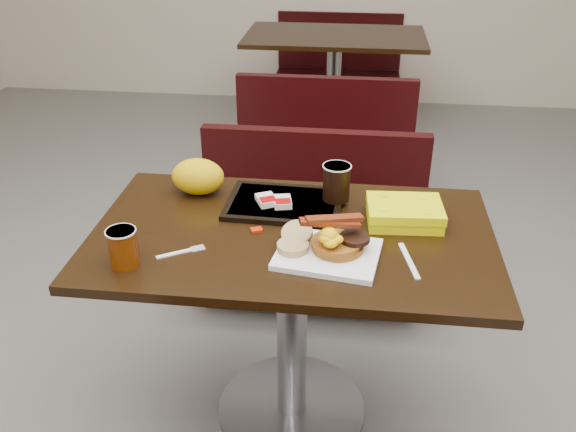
# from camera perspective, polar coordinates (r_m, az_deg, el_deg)

# --- Properties ---
(floor) EXTENTS (6.00, 7.00, 0.01)m
(floor) POSITION_cam_1_polar(r_m,az_deg,el_deg) (2.30, 0.34, -17.74)
(floor) COLOR slate
(floor) RESTS_ON ground
(table_near) EXTENTS (1.20, 0.70, 0.75)m
(table_near) POSITION_cam_1_polar(r_m,az_deg,el_deg) (2.05, 0.37, -10.57)
(table_near) COLOR black
(table_near) RESTS_ON floor
(bench_near_n) EXTENTS (1.00, 0.46, 0.72)m
(bench_near_n) POSITION_cam_1_polar(r_m,az_deg,el_deg) (2.63, 2.07, -1.05)
(bench_near_n) COLOR black
(bench_near_n) RESTS_ON floor
(table_far) EXTENTS (1.20, 0.70, 0.75)m
(table_far) POSITION_cam_1_polar(r_m,az_deg,el_deg) (4.37, 4.24, 11.73)
(table_far) COLOR black
(table_far) RESTS_ON floor
(bench_far_s) EXTENTS (1.00, 0.46, 0.72)m
(bench_far_s) POSITION_cam_1_polar(r_m,az_deg,el_deg) (3.71, 3.66, 8.28)
(bench_far_s) COLOR black
(bench_far_s) RESTS_ON floor
(bench_far_n) EXTENTS (1.00, 0.46, 0.72)m
(bench_far_n) POSITION_cam_1_polar(r_m,az_deg,el_deg) (5.04, 4.66, 13.94)
(bench_far_n) COLOR black
(bench_far_n) RESTS_ON floor
(platter) EXTENTS (0.31, 0.26, 0.02)m
(platter) POSITION_cam_1_polar(r_m,az_deg,el_deg) (1.71, 3.72, -3.58)
(platter) COLOR white
(platter) RESTS_ON table_near
(pancake_stack) EXTENTS (0.17, 0.17, 0.03)m
(pancake_stack) POSITION_cam_1_polar(r_m,az_deg,el_deg) (1.71, 4.67, -2.67)
(pancake_stack) COLOR brown
(pancake_stack) RESTS_ON platter
(sausage_patty) EXTENTS (0.10, 0.10, 0.01)m
(sausage_patty) POSITION_cam_1_polar(r_m,az_deg,el_deg) (1.71, 6.24, -2.05)
(sausage_patty) COLOR black
(sausage_patty) RESTS_ON pancake_stack
(scrambled_eggs) EXTENTS (0.10, 0.09, 0.05)m
(scrambled_eggs) POSITION_cam_1_polar(r_m,az_deg,el_deg) (1.67, 3.85, -1.97)
(scrambled_eggs) COLOR #EFB804
(scrambled_eggs) RESTS_ON pancake_stack
(bacon_strips) EXTENTS (0.18, 0.12, 0.01)m
(bacon_strips) POSITION_cam_1_polar(r_m,az_deg,el_deg) (1.68, 3.93, -0.55)
(bacon_strips) COLOR #470505
(bacon_strips) RESTS_ON scrambled_eggs
(muffin_bottom) EXTENTS (0.10, 0.10, 0.02)m
(muffin_bottom) POSITION_cam_1_polar(r_m,az_deg,el_deg) (1.71, 0.45, -2.88)
(muffin_bottom) COLOR tan
(muffin_bottom) RESTS_ON platter
(muffin_top) EXTENTS (0.11, 0.12, 0.05)m
(muffin_top) POSITION_cam_1_polar(r_m,az_deg,el_deg) (1.75, 0.86, -1.65)
(muffin_top) COLOR tan
(muffin_top) RESTS_ON platter
(coffee_cup_near) EXTENTS (0.09, 0.09, 0.11)m
(coffee_cup_near) POSITION_cam_1_polar(r_m,az_deg,el_deg) (1.71, -15.14, -2.89)
(coffee_cup_near) COLOR #8C3E05
(coffee_cup_near) RESTS_ON table_near
(fork) EXTENTS (0.13, 0.09, 0.00)m
(fork) POSITION_cam_1_polar(r_m,az_deg,el_deg) (1.75, -10.60, -3.48)
(fork) COLOR white
(fork) RESTS_ON table_near
(knife) EXTENTS (0.05, 0.18, 0.00)m
(knife) POSITION_cam_1_polar(r_m,az_deg,el_deg) (1.73, 11.22, -4.10)
(knife) COLOR white
(knife) RESTS_ON table_near
(condiment_syrup) EXTENTS (0.04, 0.04, 0.01)m
(condiment_syrup) POSITION_cam_1_polar(r_m,az_deg,el_deg) (1.83, -2.95, -1.32)
(condiment_syrup) COLOR #AF1F07
(condiment_syrup) RESTS_ON table_near
(condiment_ketchup) EXTENTS (0.04, 0.03, 0.01)m
(condiment_ketchup) POSITION_cam_1_polar(r_m,az_deg,el_deg) (1.80, 0.49, -1.79)
(condiment_ketchup) COLOR #8C0504
(condiment_ketchup) RESTS_ON table_near
(tray) EXTENTS (0.38, 0.27, 0.02)m
(tray) POSITION_cam_1_polar(r_m,az_deg,el_deg) (1.97, -0.36, 1.15)
(tray) COLOR black
(tray) RESTS_ON table_near
(hashbrown_sleeve_left) EXTENTS (0.08, 0.09, 0.02)m
(hashbrown_sleeve_left) POSITION_cam_1_polar(r_m,az_deg,el_deg) (1.95, -2.03, 1.50)
(hashbrown_sleeve_left) COLOR silver
(hashbrown_sleeve_left) RESTS_ON tray
(hashbrown_sleeve_right) EXTENTS (0.07, 0.08, 0.02)m
(hashbrown_sleeve_right) POSITION_cam_1_polar(r_m,az_deg,el_deg) (1.94, -0.51, 1.33)
(hashbrown_sleeve_right) COLOR silver
(hashbrown_sleeve_right) RESTS_ON tray
(coffee_cup_far) EXTENTS (0.11, 0.11, 0.12)m
(coffee_cup_far) POSITION_cam_1_polar(r_m,az_deg,el_deg) (1.96, 4.54, 3.14)
(coffee_cup_far) COLOR black
(coffee_cup_far) RESTS_ON tray
(clamshell) EXTENTS (0.24, 0.18, 0.06)m
(clamshell) POSITION_cam_1_polar(r_m,az_deg,el_deg) (1.90, 10.81, 0.28)
(clamshell) COLOR #DCDE03
(clamshell) RESTS_ON table_near
(paper_bag) EXTENTS (0.19, 0.15, 0.12)m
(paper_bag) POSITION_cam_1_polar(r_m,az_deg,el_deg) (2.05, -8.39, 3.67)
(paper_bag) COLOR yellow
(paper_bag) RESTS_ON table_near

